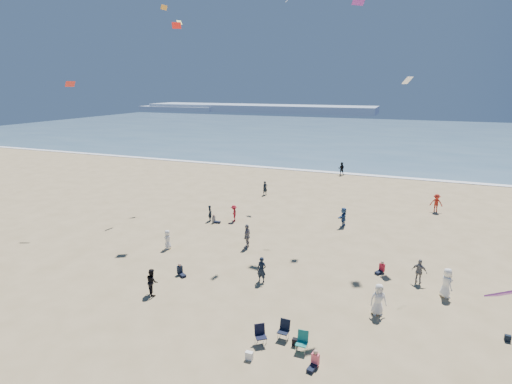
% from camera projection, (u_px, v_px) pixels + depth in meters
% --- Properties ---
extents(ground, '(220.00, 220.00, 0.00)m').
position_uv_depth(ground, '(146.00, 379.00, 17.30)').
color(ground, tan).
rests_on(ground, ground).
extents(ocean, '(220.00, 100.00, 0.06)m').
position_uv_depth(ocean, '(371.00, 134.00, 102.78)').
color(ocean, '#476B84').
rests_on(ocean, ground).
extents(surf_line, '(220.00, 1.20, 0.08)m').
position_uv_depth(surf_line, '(336.00, 173.00, 57.78)').
color(surf_line, white).
rests_on(surf_line, ground).
extents(headland_far, '(110.00, 20.00, 3.20)m').
position_uv_depth(headland_far, '(258.00, 108.00, 190.90)').
color(headland_far, '#7A8EA8').
rests_on(headland_far, ground).
extents(headland_near, '(40.00, 14.00, 2.00)m').
position_uv_depth(headland_near, '(180.00, 108.00, 200.57)').
color(headland_near, '#7A8EA8').
rests_on(headland_near, ground).
extents(standing_flyers, '(28.40, 50.11, 1.93)m').
position_uv_depth(standing_flyers, '(340.00, 237.00, 31.09)').
color(standing_flyers, navy).
rests_on(standing_flyers, ground).
extents(seated_group, '(16.19, 20.75, 0.84)m').
position_uv_depth(seated_group, '(258.00, 283.00, 24.78)').
color(seated_group, white).
rests_on(seated_group, ground).
extents(chair_cluster, '(2.72, 1.53, 1.00)m').
position_uv_depth(chair_cluster, '(282.00, 336.00, 19.42)').
color(chair_cluster, black).
rests_on(chair_cluster, ground).
extents(white_tote, '(0.35, 0.20, 0.40)m').
position_uv_depth(white_tote, '(249.00, 356.00, 18.48)').
color(white_tote, white).
rests_on(white_tote, ground).
extents(black_backpack, '(0.30, 0.22, 0.38)m').
position_uv_depth(black_backpack, '(295.00, 342.00, 19.47)').
color(black_backpack, black).
rests_on(black_backpack, ground).
extents(navy_bag, '(0.28, 0.18, 0.34)m').
position_uv_depth(navy_bag, '(508.00, 338.00, 19.81)').
color(navy_bag, black).
rests_on(navy_bag, ground).
extents(kites_aloft, '(43.72, 38.16, 26.53)m').
position_uv_depth(kites_aloft, '(391.00, 39.00, 22.15)').
color(kites_aloft, white).
rests_on(kites_aloft, ground).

